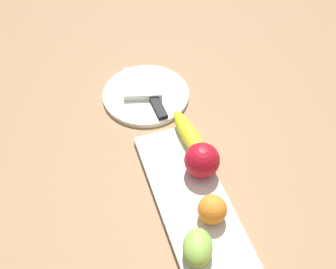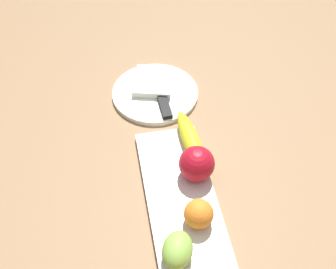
# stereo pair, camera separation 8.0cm
# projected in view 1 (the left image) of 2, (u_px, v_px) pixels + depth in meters

# --- Properties ---
(ground_plane) EXTENTS (2.40, 2.40, 0.00)m
(ground_plane) POSITION_uv_depth(u_px,v_px,m) (190.00, 206.00, 0.84)
(ground_plane) COLOR #906D4B
(fruit_tray) EXTENTS (0.46, 0.15, 0.02)m
(fruit_tray) POSITION_uv_depth(u_px,v_px,m) (196.00, 211.00, 0.82)
(fruit_tray) COLOR silver
(fruit_tray) RESTS_ON ground_plane
(apple) EXTENTS (0.08, 0.08, 0.08)m
(apple) POSITION_uv_depth(u_px,v_px,m) (202.00, 160.00, 0.85)
(apple) COLOR #B01122
(apple) RESTS_ON fruit_tray
(banana) EXTENTS (0.19, 0.05, 0.04)m
(banana) POSITION_uv_depth(u_px,v_px,m) (191.00, 138.00, 0.91)
(banana) COLOR yellow
(banana) RESTS_ON fruit_tray
(orange_near_apple) EXTENTS (0.06, 0.06, 0.06)m
(orange_near_apple) POSITION_uv_depth(u_px,v_px,m) (212.00, 209.00, 0.78)
(orange_near_apple) COLOR orange
(orange_near_apple) RESTS_ON fruit_tray
(grape_bunch) EXTENTS (0.09, 0.08, 0.05)m
(grape_bunch) POSITION_uv_depth(u_px,v_px,m) (198.00, 247.00, 0.73)
(grape_bunch) COLOR #86B748
(grape_bunch) RESTS_ON fruit_tray
(dinner_plate) EXTENTS (0.23, 0.23, 0.01)m
(dinner_plate) POSITION_uv_depth(u_px,v_px,m) (146.00, 95.00, 1.06)
(dinner_plate) COLOR white
(dinner_plate) RESTS_ON ground_plane
(folded_napkin) EXTENTS (0.14, 0.13, 0.02)m
(folded_napkin) POSITION_uv_depth(u_px,v_px,m) (143.00, 83.00, 1.06)
(folded_napkin) COLOR white
(folded_napkin) RESTS_ON dinner_plate
(knife) EXTENTS (0.18, 0.03, 0.01)m
(knife) POSITION_uv_depth(u_px,v_px,m) (156.00, 102.00, 1.02)
(knife) COLOR silver
(knife) RESTS_ON dinner_plate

